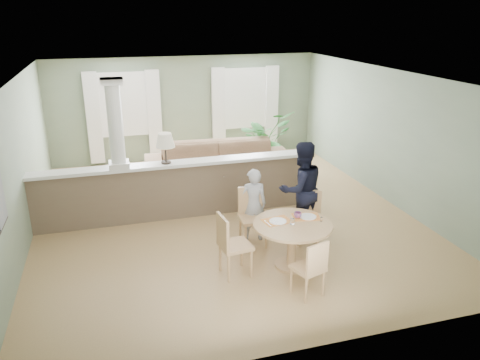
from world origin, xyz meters
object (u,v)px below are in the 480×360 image
object	(u,v)px
sofa	(220,165)
child_person	(253,205)
chair_near	(311,266)
man_person	(301,189)
chair_far_boy	(252,213)
houseplant	(265,140)
chair_far_man	(309,214)
chair_side	(231,243)
dining_table	(292,232)

from	to	relation	value
sofa	child_person	xyz separation A→B (m)	(-0.08, -2.76, 0.16)
chair_near	man_person	size ratio (longest dim) A/B	0.51
chair_near	sofa	bearing A→B (deg)	-105.57
sofa	chair_far_boy	size ratio (longest dim) A/B	3.36
child_person	sofa	bearing A→B (deg)	-82.86
chair_near	child_person	world-z (taller)	child_person
houseplant	chair_near	xyz separation A→B (m)	(-1.25, -5.60, -0.26)
sofa	chair_far_man	world-z (taller)	sofa
chair_far_boy	child_person	distance (m)	0.17
man_person	chair_far_boy	bearing A→B (deg)	-2.72
chair_side	dining_table	bearing A→B (deg)	-96.90
dining_table	chair_far_man	world-z (taller)	chair_far_man
houseplant	dining_table	xyz separation A→B (m)	(-1.18, -4.74, -0.15)
chair_far_boy	child_person	size ratio (longest dim) A/B	0.76
houseplant	man_person	distance (m)	3.79
chair_far_man	chair_side	bearing A→B (deg)	-131.44
child_person	chair_side	bearing A→B (deg)	65.74
child_person	man_person	bearing A→B (deg)	-173.85
man_person	sofa	bearing A→B (deg)	-81.91
chair_side	man_person	size ratio (longest dim) A/B	0.58
sofa	chair_near	distance (m)	4.66
houseplant	chair_far_boy	size ratio (longest dim) A/B	1.49
chair_far_boy	chair_near	xyz separation A→B (m)	(0.29, -1.78, -0.07)
sofa	chair_far_man	distance (m)	3.19
sofa	man_person	distance (m)	2.93
dining_table	child_person	xyz separation A→B (m)	(-0.30, 1.04, 0.07)
chair_side	child_person	bearing A→B (deg)	-39.84
houseplant	chair_near	bearing A→B (deg)	-102.57
houseplant	chair_far_man	size ratio (longest dim) A/B	1.64
chair_far_boy	chair_far_man	bearing A→B (deg)	-9.51
sofa	chair_far_boy	world-z (taller)	chair_far_boy
chair_far_man	man_person	size ratio (longest dim) A/B	0.52
houseplant	chair_near	world-z (taller)	houseplant
sofa	houseplant	size ratio (longest dim) A/B	2.26
dining_table	man_person	bearing A→B (deg)	60.81
dining_table	chair_near	bearing A→B (deg)	-94.40
houseplant	child_person	distance (m)	3.98
chair_side	houseplant	bearing A→B (deg)	-31.26
chair_far_man	chair_near	distance (m)	1.72
dining_table	chair_side	distance (m)	0.98
chair_side	chair_far_boy	bearing A→B (deg)	-40.81
sofa	child_person	world-z (taller)	child_person
sofa	child_person	size ratio (longest dim) A/B	2.56
sofa	child_person	distance (m)	2.76
man_person	chair_side	bearing A→B (deg)	25.46
houseplant	chair_side	xyz separation A→B (m)	(-2.16, -4.73, -0.19)
chair_far_man	chair_near	world-z (taller)	chair_far_man
houseplant	chair_far_boy	bearing A→B (deg)	-111.99
houseplant	sofa	bearing A→B (deg)	-146.15
sofa	man_person	bearing A→B (deg)	-69.99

